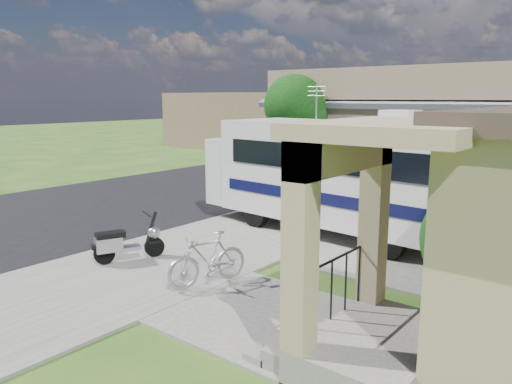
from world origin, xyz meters
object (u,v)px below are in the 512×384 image
Objects in this scene: shrub at (478,237)px; van at (355,144)px; bicycle at (208,262)px; garden_hose at (363,314)px; motorhome at (336,172)px; pickup_truck at (311,157)px; scooter at (124,243)px.

shrub reaches higher than van.
bicycle is 3.15m from garden_hose.
motorhome is 1.28× the size of van.
pickup_truck is at bearing 133.28° from shrub.
motorhome is 3.22× the size of shrub.
bicycle is (2.47, 0.13, 0.04)m from scooter.
scooter is at bearing -110.37° from motorhome.
garden_hose is at bearing 30.87° from scooter.
van is at bearing -81.50° from pickup_truck.
bicycle is 0.28× the size of van.
scooter is 3.79× the size of garden_hose.
bicycle is (0.07, -5.05, -1.19)m from motorhome.
shrub is 1.59× the size of scooter.
bicycle is 21.77m from van.
shrub is (4.38, -2.61, -0.45)m from motorhome.
pickup_truck is (-10.82, 11.49, -0.43)m from shrub.
scooter is at bearing -161.09° from bicycle.
motorhome is 5.12m from shrub.
bicycle is 15.38m from pickup_truck.
garden_hose is (-1.24, -1.84, -1.17)m from shrub.
pickup_truck is 0.97× the size of van.
pickup_truck is 14.62× the size of garden_hose.
scooter reaches higher than bicycle.
van is at bearing 118.12° from garden_hose.
shrub reaches higher than garden_hose.
shrub is 21.53m from van.
scooter is 5.59m from garden_hose.
bicycle is (-4.30, -2.44, -0.74)m from shrub.
van reaches higher than scooter.
motorhome is at bearing -58.24° from van.
pickup_truck is (-6.44, 8.87, -0.88)m from motorhome.
scooter reaches higher than garden_hose.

